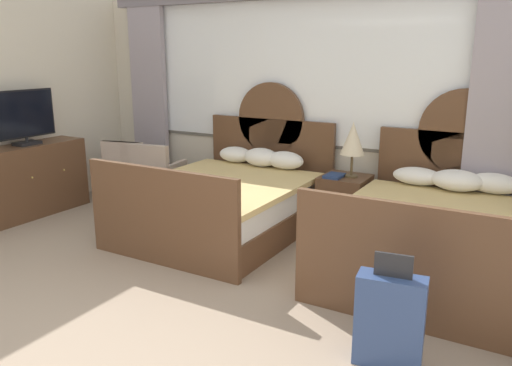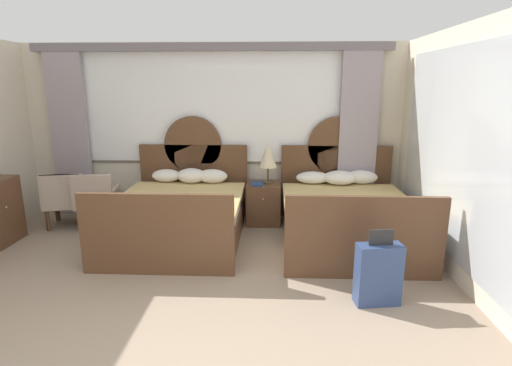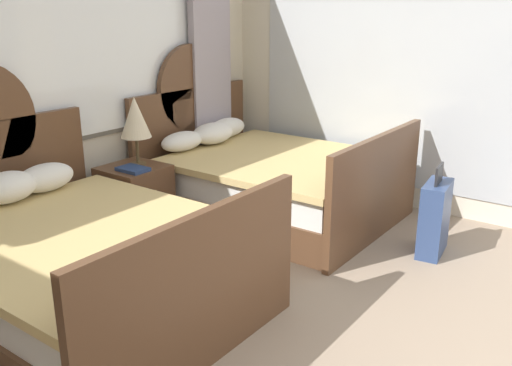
# 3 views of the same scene
# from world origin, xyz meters

# --- Properties ---
(wall_back_window) EXTENTS (5.89, 0.22, 2.70)m
(wall_back_window) POSITION_xyz_m (0.00, 4.05, 1.45)
(wall_back_window) COLOR beige
(wall_back_window) RESTS_ON ground_plane
(bed_near_window) EXTENTS (1.71, 2.19, 1.60)m
(bed_near_window) POSITION_xyz_m (-0.31, 2.96, 0.35)
(bed_near_window) COLOR brown
(bed_near_window) RESTS_ON ground_plane
(bed_near_mirror) EXTENTS (1.71, 2.19, 1.60)m
(bed_near_mirror) POSITION_xyz_m (1.95, 2.96, 0.35)
(bed_near_mirror) COLOR brown
(bed_near_mirror) RESTS_ON ground_plane
(nightstand_between_beds) EXTENTS (0.51, 0.53, 0.63)m
(nightstand_between_beds) POSITION_xyz_m (0.82, 3.63, 0.31)
(nightstand_between_beds) COLOR brown
(nightstand_between_beds) RESTS_ON ground_plane
(table_lamp_on_nightstand) EXTENTS (0.27, 0.27, 0.61)m
(table_lamp_on_nightstand) POSITION_xyz_m (0.89, 3.63, 1.04)
(table_lamp_on_nightstand) COLOR brown
(table_lamp_on_nightstand) RESTS_ON nightstand_between_beds
(book_on_nightstand) EXTENTS (0.18, 0.26, 0.03)m
(book_on_nightstand) POSITION_xyz_m (0.73, 3.53, 0.64)
(book_on_nightstand) COLOR navy
(book_on_nightstand) RESTS_ON nightstand_between_beds
(dresser_minibar) EXTENTS (0.46, 1.67, 0.88)m
(dresser_minibar) POSITION_xyz_m (-2.73, 2.11, 0.44)
(dresser_minibar) COLOR brown
(dresser_minibar) RESTS_ON ground_plane
(tv_flatscreen) EXTENTS (0.20, 0.80, 0.66)m
(tv_flatscreen) POSITION_xyz_m (-2.70, 2.25, 1.21)
(tv_flatscreen) COLOR black
(tv_flatscreen) RESTS_ON dresser_minibar
(armchair_by_window_left) EXTENTS (0.64, 0.64, 0.83)m
(armchair_by_window_left) POSITION_xyz_m (-1.64, 3.32, 0.46)
(armchair_by_window_left) COLOR #B29E8E
(armchair_by_window_left) RESTS_ON ground_plane
(armchair_by_window_centre) EXTENTS (0.65, 0.65, 0.83)m
(armchair_by_window_centre) POSITION_xyz_m (-2.11, 3.32, 0.46)
(armchair_by_window_centre) COLOR #B29E8E
(armchair_by_window_centre) RESTS_ON ground_plane
(armchair_by_window_right) EXTENTS (0.69, 0.69, 0.83)m
(armchair_by_window_right) POSITION_xyz_m (-2.11, 3.32, 0.46)
(armchair_by_window_right) COLOR #B29E8E
(armchair_by_window_right) RESTS_ON ground_plane
(suitcase_on_floor) EXTENTS (0.45, 0.24, 0.76)m
(suitcase_on_floor) POSITION_xyz_m (1.98, 1.33, 0.31)
(suitcase_on_floor) COLOR navy
(suitcase_on_floor) RESTS_ON ground_plane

